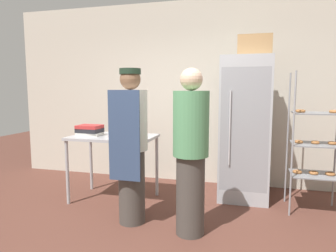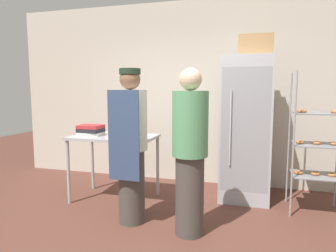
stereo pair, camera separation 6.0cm
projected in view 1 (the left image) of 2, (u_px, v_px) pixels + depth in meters
ground_plane at (153, 246)px, 2.93m from camera, size 14.00×14.00×0.00m
back_wall at (194, 93)px, 4.93m from camera, size 6.40×0.12×2.94m
refrigerator at (245, 129)px, 4.14m from camera, size 0.67×0.68×1.97m
baking_rack at (315, 144)px, 3.71m from camera, size 0.61×0.50×1.75m
prep_counter at (113, 143)px, 4.10m from camera, size 1.13×0.71×0.90m
donut_box at (123, 135)px, 3.87m from camera, size 0.28×0.24×0.28m
blender_pitcher at (120, 126)px, 4.21m from camera, size 0.14×0.14×0.26m
binder_stack at (90, 130)px, 4.12m from camera, size 0.33×0.27×0.14m
cardboard_storage_box at (255, 46)px, 3.97m from camera, size 0.45×0.29×0.28m
person_baker at (131, 144)px, 3.37m from camera, size 0.37×0.39×1.76m
person_customer at (191, 152)px, 3.09m from camera, size 0.37×0.37×1.74m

